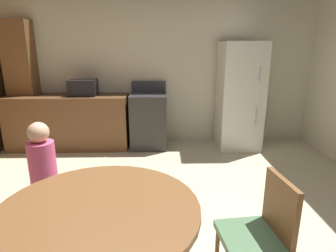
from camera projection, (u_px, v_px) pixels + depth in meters
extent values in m
plane|color=beige|center=(160.00, 244.00, 2.45)|extent=(14.00, 14.00, 0.00)
cube|color=beige|center=(160.00, 66.00, 4.91)|extent=(5.66, 0.12, 2.70)
cube|color=brown|center=(70.00, 122.00, 4.73)|extent=(1.99, 0.60, 0.90)
cube|color=brown|center=(24.00, 85.00, 4.72)|extent=(0.44, 0.36, 2.10)
cube|color=#2D2B28|center=(149.00, 121.00, 4.76)|extent=(0.60, 0.60, 0.90)
cube|color=#38383D|center=(148.00, 95.00, 4.64)|extent=(0.60, 0.60, 0.02)
cube|color=#38383D|center=(149.00, 86.00, 4.88)|extent=(0.60, 0.04, 0.18)
cube|color=silver|center=(240.00, 96.00, 4.64)|extent=(0.68, 0.66, 1.76)
cylinder|color=#B2B2B7|center=(259.00, 74.00, 4.21)|extent=(0.02, 0.02, 0.22)
cylinder|color=#B2B2B7|center=(256.00, 116.00, 4.38)|extent=(0.02, 0.02, 0.30)
cube|color=black|center=(83.00, 88.00, 4.58)|extent=(0.44, 0.32, 0.26)
cylinder|color=brown|center=(98.00, 211.00, 1.64)|extent=(1.21, 1.21, 0.04)
cylinder|color=brown|center=(217.00, 252.00, 2.05)|extent=(0.03, 0.03, 0.43)
cylinder|color=brown|center=(261.00, 248.00, 2.09)|extent=(0.03, 0.03, 0.43)
cube|color=#4C704C|center=(251.00, 238.00, 1.84)|extent=(0.44, 0.44, 0.05)
cube|color=brown|center=(280.00, 208.00, 1.81)|extent=(0.08, 0.38, 0.42)
cylinder|color=#665B51|center=(49.00, 214.00, 2.46)|extent=(0.17, 0.17, 0.50)
cylinder|color=#D14C7A|center=(43.00, 166.00, 2.33)|extent=(0.31, 0.31, 0.42)
sphere|color=#D6A884|center=(38.00, 132.00, 2.25)|extent=(0.17, 0.17, 0.17)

